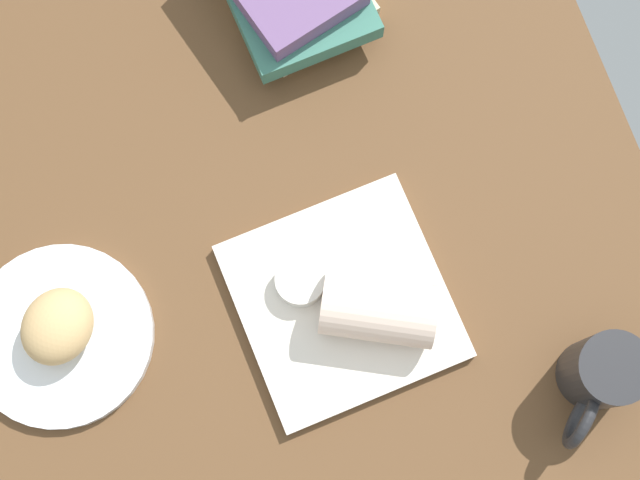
{
  "coord_description": "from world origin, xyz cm",
  "views": [
    {
      "loc": [
        -25.22,
        1.05,
        110.99
      ],
      "look_at": [
        -3.42,
        -6.31,
        7.0
      ],
      "focal_mm": 54.39,
      "sensor_mm": 36.0,
      "label": 1
    }
  ],
  "objects_px": {
    "scone_pastry": "(57,326)",
    "breakfast_wrap": "(378,310)",
    "sauce_cup": "(300,281)",
    "coffee_mug": "(601,375)",
    "round_plate": "(61,336)",
    "square_plate": "(343,301)"
  },
  "relations": [
    {
      "from": "round_plate",
      "to": "sauce_cup",
      "type": "relative_size",
      "value": 3.68
    },
    {
      "from": "breakfast_wrap",
      "to": "coffee_mug",
      "type": "height_order",
      "value": "coffee_mug"
    },
    {
      "from": "round_plate",
      "to": "square_plate",
      "type": "distance_m",
      "value": 0.31
    },
    {
      "from": "square_plate",
      "to": "coffee_mug",
      "type": "distance_m",
      "value": 0.29
    },
    {
      "from": "square_plate",
      "to": "breakfast_wrap",
      "type": "relative_size",
      "value": 1.85
    },
    {
      "from": "scone_pastry",
      "to": "square_plate",
      "type": "distance_m",
      "value": 0.31
    },
    {
      "from": "sauce_cup",
      "to": "round_plate",
      "type": "bearing_deg",
      "value": 83.59
    },
    {
      "from": "round_plate",
      "to": "sauce_cup",
      "type": "distance_m",
      "value": 0.27
    },
    {
      "from": "square_plate",
      "to": "sauce_cup",
      "type": "relative_size",
      "value": 4.03
    },
    {
      "from": "scone_pastry",
      "to": "breakfast_wrap",
      "type": "distance_m",
      "value": 0.34
    },
    {
      "from": "sauce_cup",
      "to": "coffee_mug",
      "type": "height_order",
      "value": "coffee_mug"
    },
    {
      "from": "breakfast_wrap",
      "to": "scone_pastry",
      "type": "bearing_deg",
      "value": -79.03
    },
    {
      "from": "sauce_cup",
      "to": "coffee_mug",
      "type": "distance_m",
      "value": 0.33
    },
    {
      "from": "breakfast_wrap",
      "to": "square_plate",
      "type": "bearing_deg",
      "value": -104.34
    },
    {
      "from": "round_plate",
      "to": "scone_pastry",
      "type": "relative_size",
      "value": 2.39
    },
    {
      "from": "scone_pastry",
      "to": "sauce_cup",
      "type": "xyz_separation_m",
      "value": [
        -0.03,
        -0.26,
        -0.01
      ]
    },
    {
      "from": "square_plate",
      "to": "scone_pastry",
      "type": "bearing_deg",
      "value": 77.4
    },
    {
      "from": "scone_pastry",
      "to": "breakfast_wrap",
      "type": "xyz_separation_m",
      "value": [
        -0.09,
        -0.33,
        0.01
      ]
    },
    {
      "from": "square_plate",
      "to": "round_plate",
      "type": "bearing_deg",
      "value": 78.33
    },
    {
      "from": "scone_pastry",
      "to": "square_plate",
      "type": "bearing_deg",
      "value": -102.6
    },
    {
      "from": "scone_pastry",
      "to": "coffee_mug",
      "type": "bearing_deg",
      "value": -113.88
    },
    {
      "from": "breakfast_wrap",
      "to": "coffee_mug",
      "type": "distance_m",
      "value": 0.24
    }
  ]
}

